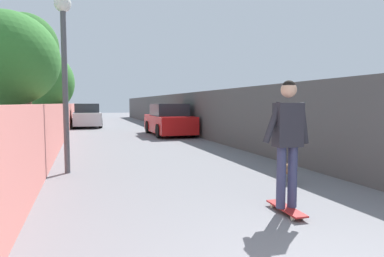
% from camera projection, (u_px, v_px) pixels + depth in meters
% --- Properties ---
extents(ground_plane, '(80.00, 80.00, 0.00)m').
position_uv_depth(ground_plane, '(131.00, 136.00, 15.39)').
color(ground_plane, slate).
extents(wall_left, '(48.00, 0.30, 1.54)m').
position_uv_depth(wall_left, '(58.00, 124.00, 12.48)').
color(wall_left, '#CC726B').
rests_on(wall_left, ground).
extents(fence_right, '(48.00, 0.30, 2.09)m').
position_uv_depth(fence_right, '(206.00, 115.00, 14.37)').
color(fence_right, '#4C4C4C').
rests_on(fence_right, ground).
extents(tree_left_mid, '(3.12, 3.12, 4.47)m').
position_uv_depth(tree_left_mid, '(46.00, 82.00, 18.61)').
color(tree_left_mid, '#473523').
rests_on(tree_left_mid, ground).
extents(tree_left_far, '(2.49, 2.49, 5.08)m').
position_uv_depth(tree_left_far, '(26.00, 48.00, 12.83)').
color(tree_left_far, brown).
rests_on(tree_left_far, ground).
extents(tree_left_distant, '(2.40, 2.40, 3.76)m').
position_uv_depth(tree_left_distant, '(7.00, 59.00, 7.83)').
color(tree_left_distant, '#473523').
rests_on(tree_left_distant, ground).
extents(lamp_post, '(0.36, 0.36, 3.89)m').
position_uv_depth(lamp_post, '(64.00, 51.00, 7.13)').
color(lamp_post, '#4C4C51').
rests_on(lamp_post, ground).
extents(skateboard, '(0.81, 0.25, 0.08)m').
position_uv_depth(skateboard, '(286.00, 209.00, 4.64)').
color(skateboard, maroon).
rests_on(skateboard, ground).
extents(person_skateboarder, '(0.24, 0.71, 1.79)m').
position_uv_depth(person_skateboarder, '(288.00, 134.00, 4.56)').
color(person_skateboarder, '#333859').
rests_on(person_skateboarder, skateboard).
extents(dog, '(1.83, 1.23, 1.06)m').
position_uv_depth(dog, '(288.00, 169.00, 6.44)').
color(dog, brown).
rests_on(dog, ground).
extents(car_near, '(4.14, 1.80, 1.54)m').
position_uv_depth(car_near, '(169.00, 121.00, 16.07)').
color(car_near, '#B71414').
rests_on(car_near, ground).
extents(car_far, '(4.29, 1.80, 1.54)m').
position_uv_depth(car_far, '(87.00, 116.00, 21.68)').
color(car_far, silver).
rests_on(car_far, ground).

